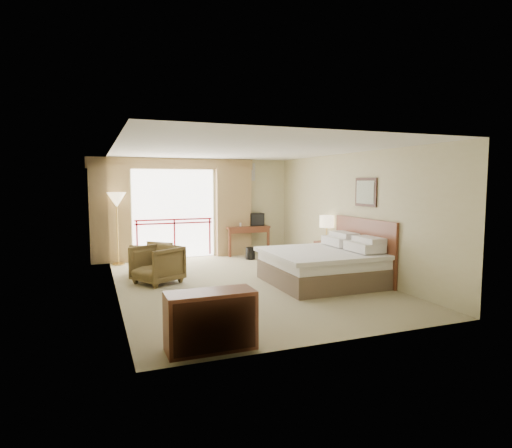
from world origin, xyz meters
name	(u,v)px	position (x,y,z in m)	size (l,w,h in m)	color
floor	(245,283)	(0.00, 0.00, 0.00)	(7.00, 7.00, 0.00)	gray
ceiling	(245,150)	(0.00, 0.00, 2.70)	(7.00, 7.00, 0.00)	white
wall_back	(203,208)	(0.00, 3.50, 1.35)	(5.00, 5.00, 0.00)	#C8BE8E
wall_front	(338,238)	(0.00, -3.50, 1.35)	(5.00, 5.00, 0.00)	#C8BE8E
wall_left	(115,221)	(-2.50, 0.00, 1.35)	(7.00, 7.00, 0.00)	#C8BE8E
wall_right	(350,214)	(2.50, 0.00, 1.35)	(7.00, 7.00, 0.00)	#C8BE8E
balcony_door	(174,214)	(-0.80, 3.48, 1.20)	(2.40, 2.40, 0.00)	white
balcony_railing	(174,228)	(-0.80, 3.46, 0.81)	(2.09, 0.03, 1.02)	#A20D18
curtain_left	(110,214)	(-2.45, 3.35, 1.25)	(1.00, 0.26, 2.50)	olive
curtain_right	(233,211)	(0.85, 3.35, 1.25)	(1.00, 0.26, 2.50)	olive
valance	(174,164)	(-0.80, 3.38, 2.55)	(4.40, 0.22, 0.28)	olive
hvac_vent	(247,172)	(1.30, 3.47, 2.35)	(0.50, 0.04, 0.50)	silver
bed	(324,265)	(1.50, -0.60, 0.38)	(2.13, 2.06, 0.97)	brown
headboard	(364,249)	(2.46, -0.60, 0.65)	(0.06, 2.10, 1.30)	#5C2A1B
framed_art	(366,192)	(2.47, -0.60, 1.85)	(0.04, 0.72, 0.60)	black
nightstand	(327,255)	(2.36, 0.71, 0.32)	(0.45, 0.54, 0.64)	#5C2A1B
table_lamp	(327,222)	(2.36, 0.76, 1.11)	(0.34, 0.34, 0.60)	tan
phone	(329,241)	(2.31, 0.56, 0.68)	(0.18, 0.14, 0.08)	black
desk	(246,232)	(1.22, 3.35, 0.64)	(1.25, 0.60, 0.82)	#5C2A1B
tv	(256,219)	(1.52, 3.29, 1.00)	(0.40, 0.32, 0.36)	black
coffee_maker	(235,222)	(0.87, 3.30, 0.95)	(0.12, 0.12, 0.26)	black
cup	(240,225)	(1.02, 3.25, 0.87)	(0.08, 0.08, 0.11)	white
wastebasket	(250,253)	(1.05, 2.50, 0.16)	(0.26, 0.26, 0.32)	black
armchair_far	(152,271)	(-1.62, 1.90, 0.00)	(0.71, 0.73, 0.66)	#48391D
armchair_near	(158,283)	(-1.68, 0.62, 0.00)	(0.83, 0.85, 0.77)	#48391D
side_table	(147,259)	(-1.81, 1.25, 0.40)	(0.53, 0.53, 0.58)	black
book	(146,251)	(-1.81, 1.25, 0.58)	(0.16, 0.21, 0.02)	white
floor_lamp	(117,203)	(-2.30, 2.99, 1.56)	(0.46, 0.46, 1.81)	tan
dresser	(211,321)	(-1.57, -3.16, 0.36)	(1.09, 0.46, 0.73)	#5C2A1B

